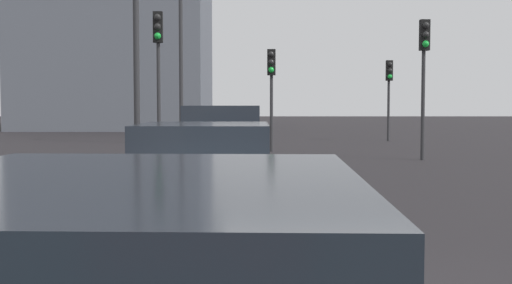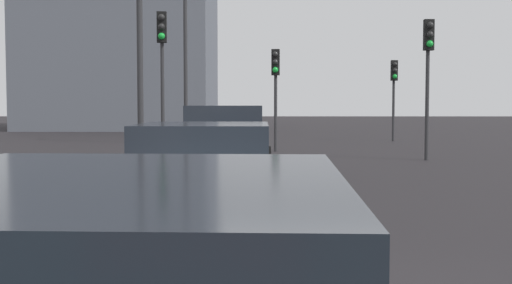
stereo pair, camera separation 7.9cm
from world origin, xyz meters
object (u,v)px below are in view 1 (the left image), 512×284
object	(u,v)px
car_silver_right_lead	(223,144)
street_lamp_far	(181,31)
traffic_light_near_right	(389,83)
traffic_light_far_left	(424,60)
car_white_right_second	(205,181)
traffic_light_near_left	(158,54)
traffic_light_far_right	(271,78)

from	to	relation	value
car_silver_right_lead	street_lamp_far	world-z (taller)	street_lamp_far
street_lamp_far	traffic_light_near_right	bearing A→B (deg)	-74.88
traffic_light_far_left	street_lamp_far	size ratio (longest dim) A/B	0.52
traffic_light_near_right	car_silver_right_lead	bearing A→B (deg)	-29.26
car_silver_right_lead	traffic_light_far_left	xyz separation A→B (m)	(4.71, -5.71, 2.19)
traffic_light_far_left	car_silver_right_lead	bearing A→B (deg)	-53.54
car_white_right_second	traffic_light_far_left	size ratio (longest dim) A/B	1.02
traffic_light_near_left	car_silver_right_lead	bearing A→B (deg)	21.33
traffic_light_near_right	traffic_light_far_left	bearing A→B (deg)	-10.32
traffic_light_near_right	street_lamp_far	distance (m)	9.52
traffic_light_near_right	traffic_light_far_right	bearing A→B (deg)	-45.01
traffic_light_near_right	car_white_right_second	bearing A→B (deg)	-22.06
traffic_light_near_left	street_lamp_far	size ratio (longest dim) A/B	0.55
car_silver_right_lead	traffic_light_near_left	distance (m)	5.64
traffic_light_near_left	street_lamp_far	xyz separation A→B (m)	(7.46, 0.16, 1.50)
car_white_right_second	traffic_light_near_left	bearing A→B (deg)	11.08
car_silver_right_lead	traffic_light_far_right	xyz separation A→B (m)	(8.23, -1.30, 1.79)
car_white_right_second	traffic_light_near_right	distance (m)	22.08
traffic_light_near_left	traffic_light_near_right	bearing A→B (deg)	135.29
traffic_light_near_right	traffic_light_far_right	xyz separation A→B (m)	(-6.33, 5.41, -0.02)
car_white_right_second	traffic_light_far_right	distance (m)	14.81
car_silver_right_lead	car_white_right_second	bearing A→B (deg)	-179.37
car_white_right_second	traffic_light_far_right	bearing A→B (deg)	-4.88
traffic_light_near_left	traffic_light_far_left	bearing A→B (deg)	87.26
traffic_light_near_left	traffic_light_near_right	distance (m)	13.26
car_silver_right_lead	traffic_light_near_right	bearing A→B (deg)	-24.85
traffic_light_near_left	traffic_light_far_right	bearing A→B (deg)	133.19
traffic_light_far_left	street_lamp_far	bearing A→B (deg)	-135.99
traffic_light_far_left	street_lamp_far	xyz separation A→B (m)	(7.43, 7.98, 1.65)
car_silver_right_lead	traffic_light_near_right	world-z (taller)	traffic_light_near_right
traffic_light_near_right	traffic_light_near_left	bearing A→B (deg)	-46.25
traffic_light_far_right	car_white_right_second	bearing A→B (deg)	0.26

